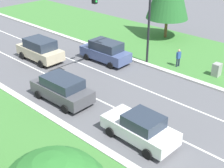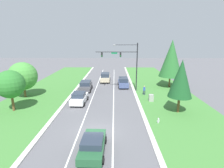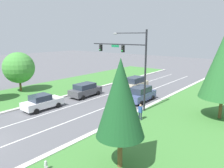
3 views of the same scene
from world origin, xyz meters
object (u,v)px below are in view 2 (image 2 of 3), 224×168
Objects in this scene: traffic_signal_mast at (126,60)px; conifer_near_right_tree at (181,79)px; pedestrian at (144,90)px; conifer_far_right_tree at (171,58)px; forest_sedan at (93,145)px; fire_hydrant at (158,121)px; slate_blue_suv at (123,82)px; oak_far_left_tree at (23,76)px; utility_cabinet at (151,98)px; white_sedan at (79,98)px; oak_near_left_tree at (10,84)px; graphite_suv at (86,86)px; champagne_suv at (105,77)px.

conifer_near_right_tree is (6.43, -10.28, -1.26)m from traffic_signal_mast.
conifer_far_right_tree is at bearing -126.87° from pedestrian.
pedestrian is 0.18× the size of conifer_far_right_tree.
fire_hydrant is (6.94, 5.53, -0.43)m from forest_sedan.
slate_blue_suv is 0.82× the size of oak_far_left_tree.
forest_sedan is 17.91m from pedestrian.
forest_sedan is at bearing -120.25° from utility_cabinet.
white_sedan is 0.82× the size of oak_near_left_tree.
white_sedan is at bearing 107.38° from forest_sedan.
fire_hydrant is at bearing -53.63° from graphite_suv.
conifer_near_right_tree reaches higher than white_sedan.
graphite_suv is 0.81× the size of oak_far_left_tree.
slate_blue_suv is 20.55m from oak_near_left_tree.
oak_near_left_tree reaches higher than champagne_suv.
oak_near_left_tree reaches higher than pedestrian.
slate_blue_suv reaches higher than fire_hydrant.
conifer_far_right_tree is (2.82, 13.21, 1.27)m from conifer_near_right_tree.
graphite_suv reaches higher than fire_hydrant.
oak_near_left_tree is at bearing -156.92° from white_sedan.
pedestrian is (3.16, -2.60, -4.98)m from traffic_signal_mast.
graphite_suv is at bearing 51.39° from oak_near_left_tree.
forest_sedan is (-3.92, -19.04, -5.14)m from traffic_signal_mast.
oak_near_left_tree is 28.34m from conifer_far_right_tree.
conifer_far_right_tree is at bearing 77.93° from conifer_near_right_tree.
forest_sedan is 1.00× the size of white_sedan.
slate_blue_suv is 0.87× the size of oak_near_left_tree.
slate_blue_suv reaches higher than utility_cabinet.
oak_near_left_tree is at bearing 144.24° from forest_sedan.
utility_cabinet is 6.51m from conifer_near_right_tree.
conifer_near_right_tree is at bearing -14.58° from oak_far_left_tree.
pedestrian is at bearing 4.31° from oak_far_left_tree.
graphite_suv is 0.86× the size of oak_near_left_tree.
oak_far_left_tree reaches higher than oak_near_left_tree.
pedestrian is at bearing 98.95° from utility_cabinet.
champagne_suv is 15.10m from conifer_far_right_tree.
forest_sedan is 0.48× the size of conifer_far_right_tree.
white_sedan is at bearing 32.50° from pedestrian.
traffic_signal_mast is 0.94× the size of conifer_far_right_tree.
forest_sedan is (3.70, -19.26, -0.17)m from graphite_suv.
traffic_signal_mast is 8.83m from utility_cabinet.
champagne_suv reaches higher than pedestrian.
oak_far_left_tree reaches higher than fire_hydrant.
oak_far_left_tree is (-17.22, -4.13, -2.25)m from traffic_signal_mast.
slate_blue_suv is at bearing 179.29° from conifer_far_right_tree.
traffic_signal_mast is at bearing 122.00° from conifer_near_right_tree.
fire_hydrant is at bearing -136.48° from conifer_near_right_tree.
fire_hydrant is (-0.13, -10.91, -0.59)m from pedestrian.
graphite_suv is 0.68× the size of conifer_near_right_tree.
white_sedan is 12.47m from fire_hydrant.
traffic_signal_mast is 7.71× the size of utility_cabinet.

